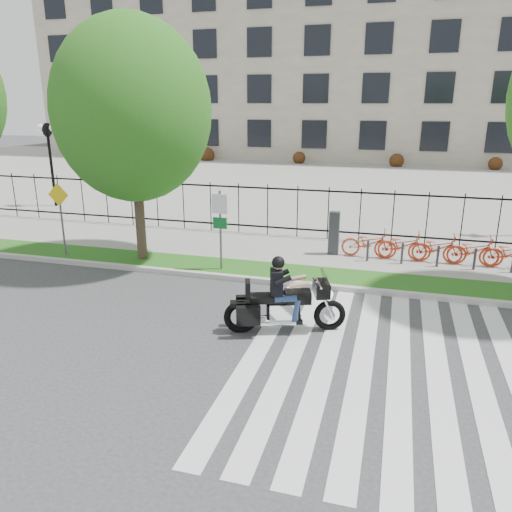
# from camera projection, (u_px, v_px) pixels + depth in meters

# --- Properties ---
(ground) EXTENTS (120.00, 120.00, 0.00)m
(ground) POSITION_uv_depth(u_px,v_px,m) (168.00, 337.00, 11.59)
(ground) COLOR #333436
(ground) RESTS_ON ground
(curb) EXTENTS (60.00, 0.20, 0.15)m
(curb) POSITION_uv_depth(u_px,v_px,m) (226.00, 277.00, 15.33)
(curb) COLOR #B0ADA5
(curb) RESTS_ON ground
(grass_verge) EXTENTS (60.00, 1.50, 0.15)m
(grass_verge) POSITION_uv_depth(u_px,v_px,m) (234.00, 268.00, 16.11)
(grass_verge) COLOR #1D5314
(grass_verge) RESTS_ON ground
(sidewalk) EXTENTS (60.00, 3.50, 0.15)m
(sidewalk) POSITION_uv_depth(u_px,v_px,m) (255.00, 248.00, 18.41)
(sidewalk) COLOR gray
(sidewalk) RESTS_ON ground
(plaza) EXTENTS (80.00, 34.00, 0.10)m
(plaza) POSITION_uv_depth(u_px,v_px,m) (325.00, 180.00, 34.54)
(plaza) COLOR gray
(plaza) RESTS_ON ground
(crosswalk_stripes) EXTENTS (5.70, 8.00, 0.01)m
(crosswalk_stripes) POSITION_uv_depth(u_px,v_px,m) (380.00, 365.00, 10.32)
(crosswalk_stripes) COLOR silver
(crosswalk_stripes) RESTS_ON ground
(iron_fence) EXTENTS (30.00, 0.06, 2.00)m
(iron_fence) POSITION_uv_depth(u_px,v_px,m) (268.00, 210.00, 19.70)
(iron_fence) COLOR black
(iron_fence) RESTS_ON sidewalk
(office_building) EXTENTS (60.00, 21.90, 20.15)m
(office_building) POSITION_uv_depth(u_px,v_px,m) (358.00, 52.00, 49.91)
(office_building) COLOR gray
(office_building) RESTS_ON ground
(lamp_post_left) EXTENTS (1.06, 0.70, 4.25)m
(lamp_post_left) POSITION_uv_depth(u_px,v_px,m) (49.00, 144.00, 24.80)
(lamp_post_left) COLOR black
(lamp_post_left) RESTS_ON ground
(street_tree_1) EXTENTS (4.96, 4.96, 7.68)m
(street_tree_1) POSITION_uv_depth(u_px,v_px,m) (132.00, 110.00, 15.52)
(street_tree_1) COLOR #32241B
(street_tree_1) RESTS_ON grass_verge
(bike_share_station) EXTENTS (9.99, 0.86, 1.50)m
(bike_share_station) POSITION_uv_depth(u_px,v_px,m) (489.00, 252.00, 15.96)
(bike_share_station) COLOR #2D2D33
(bike_share_station) RESTS_ON sidewalk
(sign_pole_regulatory) EXTENTS (0.50, 0.09, 2.50)m
(sign_pole_regulatory) POSITION_uv_depth(u_px,v_px,m) (220.00, 220.00, 15.36)
(sign_pole_regulatory) COLOR #59595B
(sign_pole_regulatory) RESTS_ON grass_verge
(sign_pole_warning) EXTENTS (0.78, 0.09, 2.49)m
(sign_pole_warning) POSITION_uv_depth(u_px,v_px,m) (60.00, 210.00, 16.86)
(sign_pole_warning) COLOR #59595B
(sign_pole_warning) RESTS_ON grass_verge
(motorcycle_rider) EXTENTS (2.80, 1.39, 2.24)m
(motorcycle_rider) POSITION_uv_depth(u_px,v_px,m) (285.00, 302.00, 11.69)
(motorcycle_rider) COLOR black
(motorcycle_rider) RESTS_ON ground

